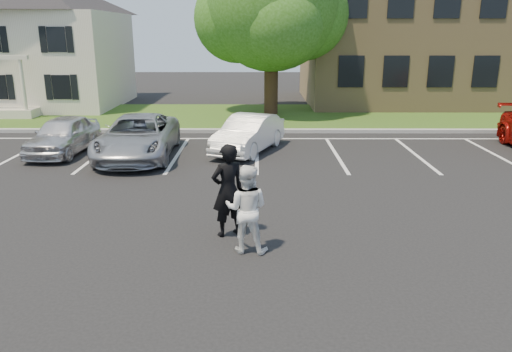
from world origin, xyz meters
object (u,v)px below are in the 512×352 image
at_px(man_black_suit, 228,190).
at_px(man_white_shirt, 247,209).
at_px(office_building, 492,32).
at_px(car_silver_minivan, 138,137).
at_px(tree, 273,7).
at_px(car_white_sedan, 248,134).
at_px(car_silver_west, 63,135).
at_px(house, 27,38).

relative_size(man_black_suit, man_white_shirt, 1.13).
relative_size(office_building, car_silver_minivan, 4.35).
xyz_separation_m(man_white_shirt, car_silver_minivan, (-3.90, 7.64, -0.17)).
distance_m(tree, car_white_sedan, 9.63).
bearing_deg(man_black_suit, tree, -124.22).
bearing_deg(car_silver_minivan, car_silver_west, 166.72).
xyz_separation_m(man_white_shirt, car_silver_west, (-6.68, 8.19, -0.22)).
height_order(house, car_silver_minivan, house).
bearing_deg(car_silver_minivan, man_black_suit, -65.07).
xyz_separation_m(house, car_silver_west, (6.14, -11.80, -3.17)).
height_order(office_building, car_silver_minivan, office_building).
distance_m(man_white_shirt, car_silver_west, 10.57).
height_order(office_building, tree, tree).
relative_size(house, car_silver_minivan, 2.00).
bearing_deg(office_building, car_white_sedan, -136.63).
height_order(office_building, car_silver_west, office_building).
bearing_deg(man_white_shirt, office_building, -112.37).
bearing_deg(car_white_sedan, tree, 104.28).
bearing_deg(tree, car_silver_minivan, -117.89).
bearing_deg(car_silver_minivan, man_white_shirt, -65.07).
bearing_deg(car_silver_west, man_white_shirt, -47.37).
xyz_separation_m(car_silver_west, car_white_sedan, (6.55, 0.30, -0.01)).
bearing_deg(man_white_shirt, car_white_sedan, -78.70).
distance_m(office_building, man_white_shirt, 26.38).
height_order(man_black_suit, car_silver_west, man_black_suit).
height_order(house, tree, tree).
relative_size(man_white_shirt, car_silver_west, 0.45).
relative_size(car_silver_west, car_white_sedan, 0.98).
distance_m(car_silver_west, car_white_sedan, 6.56).
height_order(man_white_shirt, car_silver_minivan, man_white_shirt).
distance_m(house, man_white_shirt, 23.93).
distance_m(man_black_suit, car_silver_minivan, 7.68).
bearing_deg(car_white_sedan, car_silver_west, -155.63).
distance_m(office_building, car_silver_minivan, 23.35).
height_order(man_white_shirt, car_white_sedan, man_white_shirt).
bearing_deg(man_white_shirt, man_black_suit, -52.59).
relative_size(house, man_black_suit, 5.17).
bearing_deg(car_silver_minivan, car_white_sedan, 10.58).
bearing_deg(car_silver_west, car_silver_minivan, -7.73).
bearing_deg(office_building, man_white_shirt, -122.80).
distance_m(man_black_suit, man_white_shirt, 0.91).
distance_m(office_building, car_white_sedan, 19.99).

